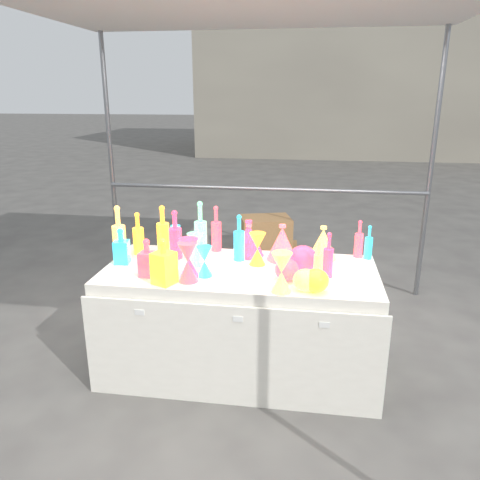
# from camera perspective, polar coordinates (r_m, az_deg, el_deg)

# --- Properties ---
(ground) EXTENTS (80.00, 80.00, 0.00)m
(ground) POSITION_cam_1_polar(r_m,az_deg,el_deg) (3.44, 0.00, -15.26)
(ground) COLOR slate
(ground) RESTS_ON ground
(display_table) EXTENTS (1.84, 0.83, 0.75)m
(display_table) POSITION_cam_1_polar(r_m,az_deg,el_deg) (3.25, -0.02, -9.79)
(display_table) COLOR white
(display_table) RESTS_ON ground
(background_building) EXTENTS (14.00, 6.00, 6.00)m
(background_building) POSITION_cam_1_polar(r_m,az_deg,el_deg) (17.28, 21.71, 20.08)
(background_building) COLOR #A39B88
(background_building) RESTS_ON ground
(cardboard_box_closed) EXTENTS (0.68, 0.57, 0.43)m
(cardboard_box_closed) POSITION_cam_1_polar(r_m,az_deg,el_deg) (5.72, 3.12, 0.69)
(cardboard_box_closed) COLOR #A4764A
(cardboard_box_closed) RESTS_ON ground
(cardboard_box_flat) EXTENTS (0.71, 0.52, 0.06)m
(cardboard_box_flat) POSITION_cam_1_polar(r_m,az_deg,el_deg) (5.83, 3.57, -0.90)
(cardboard_box_flat) COLOR #A4764A
(cardboard_box_flat) RESTS_ON ground
(bottle_0) EXTENTS (0.09, 0.09, 0.31)m
(bottle_0) POSITION_cam_1_polar(r_m,az_deg,el_deg) (3.42, -12.31, 0.81)
(bottle_0) COLOR red
(bottle_0) RESTS_ON display_table
(bottle_1) EXTENTS (0.08, 0.08, 0.31)m
(bottle_1) POSITION_cam_1_polar(r_m,az_deg,el_deg) (3.44, -7.86, 1.11)
(bottle_1) COLOR #20911A
(bottle_1) RESTS_ON display_table
(bottle_2) EXTENTS (0.08, 0.08, 0.34)m
(bottle_2) POSITION_cam_1_polar(r_m,az_deg,el_deg) (3.41, -2.92, 1.41)
(bottle_2) COLOR orange
(bottle_2) RESTS_ON display_table
(bottle_3) EXTENTS (0.11, 0.11, 0.35)m
(bottle_3) POSITION_cam_1_polar(r_m,az_deg,el_deg) (3.28, -7.89, 0.68)
(bottle_3) COLOR #2136C4
(bottle_3) RESTS_ON display_table
(bottle_4) EXTENTS (0.09, 0.09, 0.39)m
(bottle_4) POSITION_cam_1_polar(r_m,az_deg,el_deg) (3.32, -14.55, 0.83)
(bottle_4) COLOR #168F7D
(bottle_4) RESTS_ON display_table
(bottle_5) EXTENTS (0.11, 0.11, 0.40)m
(bottle_5) POSITION_cam_1_polar(r_m,az_deg,el_deg) (3.28, -4.84, 1.30)
(bottle_5) COLOR #C62783
(bottle_5) RESTS_ON display_table
(bottle_6) EXTENTS (0.10, 0.10, 0.35)m
(bottle_6) POSITION_cam_1_polar(r_m,az_deg,el_deg) (3.40, -9.38, 1.28)
(bottle_6) COLOR red
(bottle_6) RESTS_ON display_table
(bottle_7) EXTENTS (0.10, 0.10, 0.33)m
(bottle_7) POSITION_cam_1_polar(r_m,az_deg,el_deg) (3.21, -0.11, 0.29)
(bottle_7) COLOR #20911A
(bottle_7) RESTS_ON display_table
(decanter_0) EXTENTS (0.16, 0.16, 0.29)m
(decanter_0) POSITION_cam_1_polar(r_m,az_deg,el_deg) (2.86, -9.29, -2.56)
(decanter_0) COLOR red
(decanter_0) RESTS_ON display_table
(decanter_1) EXTENTS (0.10, 0.10, 0.25)m
(decanter_1) POSITION_cam_1_polar(r_m,az_deg,el_deg) (3.00, -11.26, -2.09)
(decanter_1) COLOR orange
(decanter_1) RESTS_ON display_table
(decanter_2) EXTENTS (0.11, 0.11, 0.25)m
(decanter_2) POSITION_cam_1_polar(r_m,az_deg,el_deg) (3.27, -14.26, -0.69)
(decanter_2) COLOR #20911A
(decanter_2) RESTS_ON display_table
(hourglass_0) EXTENTS (0.16, 0.16, 0.25)m
(hourglass_0) POSITION_cam_1_polar(r_m,az_deg,el_deg) (2.88, -6.38, -2.70)
(hourglass_0) COLOR orange
(hourglass_0) RESTS_ON display_table
(hourglass_1) EXTENTS (0.15, 0.15, 0.25)m
(hourglass_1) POSITION_cam_1_polar(r_m,az_deg,el_deg) (2.95, -6.22, -2.17)
(hourglass_1) COLOR #2136C4
(hourglass_1) RESTS_ON display_table
(hourglass_2) EXTENTS (0.15, 0.15, 0.24)m
(hourglass_2) POSITION_cam_1_polar(r_m,az_deg,el_deg) (2.72, 5.08, -3.97)
(hourglass_2) COLOR #168F7D
(hourglass_2) RESTS_ON display_table
(hourglass_3) EXTENTS (0.13, 0.13, 0.22)m
(hourglass_3) POSITION_cam_1_polar(r_m,az_deg,el_deg) (3.15, -5.45, -1.15)
(hourglass_3) COLOR #C62783
(hourglass_3) RESTS_ON display_table
(hourglass_4) EXTENTS (0.14, 0.14, 0.22)m
(hourglass_4) POSITION_cam_1_polar(r_m,az_deg,el_deg) (3.14, 2.14, -1.09)
(hourglass_4) COLOR red
(hourglass_4) RESTS_ON display_table
(hourglass_5) EXTENTS (0.11, 0.11, 0.20)m
(hourglass_5) POSITION_cam_1_polar(r_m,az_deg,el_deg) (2.96, -4.35, -2.62)
(hourglass_5) COLOR #20911A
(hourglass_5) RESTS_ON display_table
(globe_0) EXTENTS (0.18, 0.18, 0.12)m
(globe_0) POSITION_cam_1_polar(r_m,az_deg,el_deg) (2.77, 9.21, -5.05)
(globe_0) COLOR red
(globe_0) RESTS_ON display_table
(globe_1) EXTENTS (0.18, 0.18, 0.12)m
(globe_1) POSITION_cam_1_polar(r_m,az_deg,el_deg) (2.77, 7.99, -5.03)
(globe_1) COLOR #168F7D
(globe_1) RESTS_ON display_table
(globe_2) EXTENTS (0.16, 0.16, 0.12)m
(globe_2) POSITION_cam_1_polar(r_m,az_deg,el_deg) (2.92, 5.72, -3.74)
(globe_2) COLOR orange
(globe_2) RESTS_ON display_table
(globe_3) EXTENTS (0.24, 0.24, 0.15)m
(globe_3) POSITION_cam_1_polar(r_m,az_deg,el_deg) (3.07, 7.68, -2.44)
(globe_3) COLOR #2136C4
(globe_3) RESTS_ON display_table
(lampshade_0) EXTENTS (0.25, 0.25, 0.23)m
(lampshade_0) POSITION_cam_1_polar(r_m,az_deg,el_deg) (3.32, 1.06, 0.04)
(lampshade_0) COLOR gold
(lampshade_0) RESTS_ON display_table
(lampshade_1) EXTENTS (0.28, 0.28, 0.25)m
(lampshade_1) POSITION_cam_1_polar(r_m,az_deg,el_deg) (3.25, 5.15, -0.27)
(lampshade_1) COLOR gold
(lampshade_1) RESTS_ON display_table
(lampshade_2) EXTENTS (0.27, 0.27, 0.26)m
(lampshade_2) POSITION_cam_1_polar(r_m,az_deg,el_deg) (3.32, 1.05, 0.25)
(lampshade_2) COLOR #2136C4
(lampshade_2) RESTS_ON display_table
(lampshade_3) EXTENTS (0.21, 0.21, 0.24)m
(lampshade_3) POSITION_cam_1_polar(r_m,az_deg,el_deg) (3.30, 10.07, -0.32)
(lampshade_3) COLOR #168F7D
(lampshade_3) RESTS_ON display_table
(bottle_8) EXTENTS (0.06, 0.06, 0.24)m
(bottle_8) POSITION_cam_1_polar(r_m,az_deg,el_deg) (3.37, 15.42, -0.25)
(bottle_8) COLOR #20911A
(bottle_8) RESTS_ON display_table
(bottle_9) EXTENTS (0.07, 0.07, 0.27)m
(bottle_9) POSITION_cam_1_polar(r_m,az_deg,el_deg) (3.39, 14.31, 0.15)
(bottle_9) COLOR orange
(bottle_9) RESTS_ON display_table
(bottle_10) EXTENTS (0.08, 0.08, 0.29)m
(bottle_10) POSITION_cam_1_polar(r_m,az_deg,el_deg) (2.98, 10.71, -1.77)
(bottle_10) COLOR #2136C4
(bottle_10) RESTS_ON display_table
(bottle_11) EXTENTS (0.07, 0.07, 0.25)m
(bottle_11) POSITION_cam_1_polar(r_m,az_deg,el_deg) (2.94, 9.54, -2.41)
(bottle_11) COLOR #168F7D
(bottle_11) RESTS_ON display_table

